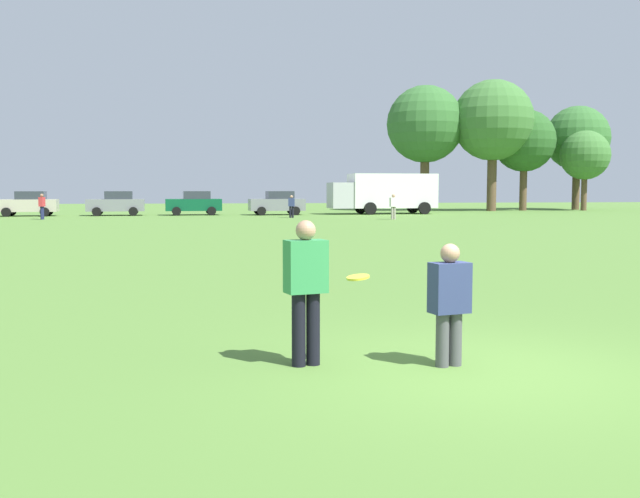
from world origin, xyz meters
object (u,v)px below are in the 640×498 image
(parked_car_near_right, at_px, (277,203))
(frisbee, at_px, (358,277))
(bystander_far_jogger, at_px, (42,205))
(box_truck, at_px, (385,192))
(parked_car_mid_left, at_px, (28,204))
(player_defender, at_px, (449,299))
(parked_car_mid_right, at_px, (194,203))
(bystander_sideline_watcher, at_px, (393,205))
(player_thrower, at_px, (306,284))
(bystander_field_marshal, at_px, (291,205))
(traffic_cone, at_px, (312,278))
(parked_car_center, at_px, (116,203))

(parked_car_near_right, bearing_deg, frisbee, -93.96)
(bystander_far_jogger, bearing_deg, box_truck, 15.12)
(parked_car_mid_left, bearing_deg, frisbee, -72.62)
(player_defender, relative_size, parked_car_mid_left, 0.33)
(frisbee, xyz_separation_m, parked_car_mid_right, (-3.00, 48.24, -0.12))
(box_truck, bearing_deg, bystander_sideline_watcher, -100.26)
(player_thrower, distance_m, parked_car_mid_left, 49.93)
(bystander_sideline_watcher, distance_m, bystander_field_marshal, 7.33)
(frisbee, height_order, box_truck, box_truck)
(traffic_cone, distance_m, bystander_sideline_watcher, 33.27)
(box_truck, bearing_deg, parked_car_mid_left, -178.98)
(box_truck, bearing_deg, parked_car_near_right, -175.49)
(traffic_cone, height_order, parked_car_mid_right, parked_car_mid_right)
(player_defender, relative_size, bystander_sideline_watcher, 0.87)
(parked_car_mid_left, distance_m, parked_car_near_right, 18.29)
(parked_car_near_right, xyz_separation_m, bystander_field_marshal, (0.48, -5.58, -0.04))
(traffic_cone, xyz_separation_m, bystander_far_jogger, (-13.03, 35.19, 0.72))
(bystander_sideline_watcher, bearing_deg, box_truck, 79.74)
(player_thrower, height_order, frisbee, player_thrower)
(frisbee, height_order, parked_car_center, parked_car_center)
(parked_car_mid_right, height_order, bystander_far_jogger, parked_car_mid_right)
(frisbee, bearing_deg, parked_car_mid_right, 93.56)
(player_thrower, height_order, bystander_far_jogger, player_thrower)
(bystander_far_jogger, distance_m, bystander_field_marshal, 16.47)
(parked_car_mid_right, bearing_deg, traffic_cone, -85.40)
(player_defender, bearing_deg, parked_car_center, 101.46)
(parked_car_center, height_order, bystander_far_jogger, parked_car_center)
(traffic_cone, distance_m, bystander_field_marshal, 35.74)
(box_truck, distance_m, bystander_sideline_watcher, 10.21)
(parked_car_mid_left, relative_size, parked_car_center, 1.00)
(parked_car_center, xyz_separation_m, bystander_far_jogger, (-3.93, -6.41, 0.03))
(frisbee, xyz_separation_m, bystander_sideline_watcher, (10.09, 38.35, -0.10))
(parked_car_near_right, relative_size, bystander_far_jogger, 2.55)
(box_truck, bearing_deg, bystander_field_marshal, -142.35)
(bystander_field_marshal, bearing_deg, parked_car_mid_left, 162.88)
(player_thrower, xyz_separation_m, box_truck, (12.50, 48.29, 0.79))
(player_defender, bearing_deg, bystander_far_jogger, 108.13)
(box_truck, bearing_deg, bystander_far_jogger, -164.88)
(frisbee, distance_m, box_truck, 49.81)
(parked_car_near_right, distance_m, bystander_sideline_watcher, 11.54)
(bystander_sideline_watcher, bearing_deg, frisbee, -104.73)
(parked_car_near_right, height_order, bystander_far_jogger, parked_car_near_right)
(traffic_cone, distance_m, parked_car_mid_right, 41.85)
(parked_car_mid_right, bearing_deg, player_thrower, -87.15)
(bystander_sideline_watcher, bearing_deg, player_thrower, -105.60)
(player_defender, bearing_deg, box_truck, 77.40)
(parked_car_mid_right, xyz_separation_m, box_truck, (14.90, 0.12, 0.83))
(player_defender, height_order, parked_car_mid_right, parked_car_mid_right)
(parked_car_center, bearing_deg, bystander_far_jogger, -121.51)
(box_truck, bearing_deg, parked_car_mid_right, -179.54)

